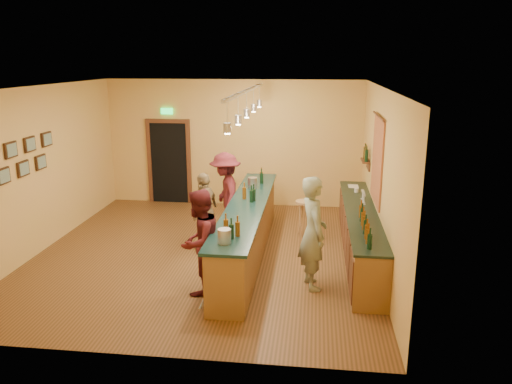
# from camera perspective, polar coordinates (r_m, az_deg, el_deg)

# --- Properties ---
(floor) EXTENTS (7.00, 7.00, 0.00)m
(floor) POSITION_cam_1_polar(r_m,az_deg,el_deg) (9.89, -5.79, -7.02)
(floor) COLOR #503416
(floor) RESTS_ON ground
(ceiling) EXTENTS (6.50, 7.00, 0.02)m
(ceiling) POSITION_cam_1_polar(r_m,az_deg,el_deg) (9.18, -6.32, 11.83)
(ceiling) COLOR silver
(ceiling) RESTS_ON wall_back
(wall_back) EXTENTS (6.50, 0.02, 3.20)m
(wall_back) POSITION_cam_1_polar(r_m,az_deg,el_deg) (12.78, -2.58, 5.57)
(wall_back) COLOR #E0B854
(wall_back) RESTS_ON floor
(wall_front) EXTENTS (6.50, 0.02, 3.20)m
(wall_front) POSITION_cam_1_polar(r_m,az_deg,el_deg) (6.18, -13.21, -5.24)
(wall_front) COLOR #E0B854
(wall_front) RESTS_ON floor
(wall_left) EXTENTS (0.02, 7.00, 3.20)m
(wall_left) POSITION_cam_1_polar(r_m,az_deg,el_deg) (10.60, -23.45, 2.37)
(wall_left) COLOR #E0B854
(wall_left) RESTS_ON floor
(wall_right) EXTENTS (0.02, 7.00, 3.20)m
(wall_right) POSITION_cam_1_polar(r_m,az_deg,el_deg) (9.25, 14.00, 1.47)
(wall_right) COLOR #E0B854
(wall_right) RESTS_ON floor
(doorway) EXTENTS (1.15, 0.09, 2.48)m
(doorway) POSITION_cam_1_polar(r_m,az_deg,el_deg) (13.22, -9.88, 3.59)
(doorway) COLOR black
(doorway) RESTS_ON wall_back
(tapestry) EXTENTS (0.03, 1.40, 1.60)m
(tapestry) POSITION_cam_1_polar(r_m,az_deg,el_deg) (9.58, 13.70, 3.48)
(tapestry) COLOR maroon
(tapestry) RESTS_ON wall_right
(bottle_shelf) EXTENTS (0.17, 0.55, 0.54)m
(bottle_shelf) POSITION_cam_1_polar(r_m,az_deg,el_deg) (11.08, 12.47, 4.10)
(bottle_shelf) COLOR #4D2B17
(bottle_shelf) RESTS_ON wall_right
(picture_grid) EXTENTS (0.06, 2.20, 0.70)m
(picture_grid) POSITION_cam_1_polar(r_m,az_deg,el_deg) (9.89, -25.59, 3.37)
(picture_grid) COLOR #382111
(picture_grid) RESTS_ON wall_left
(back_counter) EXTENTS (0.60, 4.55, 1.27)m
(back_counter) POSITION_cam_1_polar(r_m,az_deg,el_deg) (9.70, 11.81, -4.63)
(back_counter) COLOR brown
(back_counter) RESTS_ON floor
(tasting_bar) EXTENTS (0.73, 5.10, 1.38)m
(tasting_bar) POSITION_cam_1_polar(r_m,az_deg,el_deg) (9.53, -1.02, -3.90)
(tasting_bar) COLOR brown
(tasting_bar) RESTS_ON floor
(pendant_track) EXTENTS (0.11, 4.60, 0.50)m
(pendant_track) POSITION_cam_1_polar(r_m,az_deg,el_deg) (9.05, -1.08, 10.49)
(pendant_track) COLOR silver
(pendant_track) RESTS_ON ceiling
(bartender) EXTENTS (0.63, 0.79, 1.89)m
(bartender) POSITION_cam_1_polar(r_m,az_deg,el_deg) (8.21, 6.53, -4.67)
(bartender) COLOR gray
(bartender) RESTS_ON floor
(customer_a) EXTENTS (0.91, 1.02, 1.72)m
(customer_a) POSITION_cam_1_polar(r_m,az_deg,el_deg) (8.05, -6.49, -5.70)
(customer_a) COLOR #59191E
(customer_a) RESTS_ON floor
(customer_b) EXTENTS (0.60, 0.98, 1.56)m
(customer_b) POSITION_cam_1_polar(r_m,az_deg,el_deg) (9.90, -5.84, -2.19)
(customer_b) COLOR #997A51
(customer_b) RESTS_ON floor
(customer_c) EXTENTS (0.98, 1.30, 1.79)m
(customer_c) POSITION_cam_1_polar(r_m,az_deg,el_deg) (10.68, -3.50, -0.22)
(customer_c) COLOR #59191E
(customer_c) RESTS_ON floor
(bar_stool) EXTENTS (0.37, 0.37, 0.77)m
(bar_stool) POSITION_cam_1_polar(r_m,az_deg,el_deg) (10.67, 5.53, -1.79)
(bar_stool) COLOR #AD864E
(bar_stool) RESTS_ON floor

